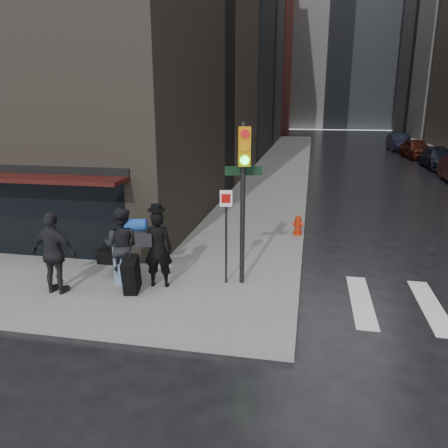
{
  "coord_description": "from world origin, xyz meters",
  "views": [
    {
      "loc": [
        2.11,
        -9.27,
        4.7
      ],
      "look_at": [
        -0.26,
        2.64,
        1.3
      ],
      "focal_mm": 35.0,
      "sensor_mm": 36.0,
      "label": 1
    }
  ],
  "objects_px": {
    "man_greycoat": "(54,253)",
    "parked_car_4": "(416,149)",
    "fire_hydrant": "(298,226)",
    "parked_car_3": "(439,159)",
    "parked_car_5": "(399,142)",
    "man_overcoat": "(152,253)",
    "man_jeans": "(122,245)",
    "traffic_light": "(242,183)"
  },
  "relations": [
    {
      "from": "parked_car_3",
      "to": "parked_car_4",
      "type": "height_order",
      "value": "parked_car_4"
    },
    {
      "from": "man_greycoat",
      "to": "parked_car_5",
      "type": "xyz_separation_m",
      "value": [
        14.53,
        37.72,
        -0.34
      ]
    },
    {
      "from": "man_jeans",
      "to": "traffic_light",
      "type": "height_order",
      "value": "traffic_light"
    },
    {
      "from": "man_greycoat",
      "to": "parked_car_4",
      "type": "relative_size",
      "value": 0.43
    },
    {
      "from": "fire_hydrant",
      "to": "parked_car_4",
      "type": "bearing_deg",
      "value": 70.06
    },
    {
      "from": "man_overcoat",
      "to": "man_greycoat",
      "type": "xyz_separation_m",
      "value": [
        -2.21,
        -0.77,
        0.1
      ]
    },
    {
      "from": "man_jeans",
      "to": "parked_car_4",
      "type": "xyz_separation_m",
      "value": [
        13.55,
        30.53,
        -0.33
      ]
    },
    {
      "from": "traffic_light",
      "to": "parked_car_5",
      "type": "relative_size",
      "value": 0.81
    },
    {
      "from": "man_greycoat",
      "to": "parked_car_3",
      "type": "distance_m",
      "value": 29.46
    },
    {
      "from": "man_greycoat",
      "to": "fire_hydrant",
      "type": "relative_size",
      "value": 2.88
    },
    {
      "from": "fire_hydrant",
      "to": "parked_car_3",
      "type": "bearing_deg",
      "value": 63.65
    },
    {
      "from": "parked_car_4",
      "to": "man_jeans",
      "type": "bearing_deg",
      "value": -118.51
    },
    {
      "from": "parked_car_4",
      "to": "fire_hydrant",
      "type": "bearing_deg",
      "value": -114.51
    },
    {
      "from": "man_overcoat",
      "to": "fire_hydrant",
      "type": "height_order",
      "value": "man_overcoat"
    },
    {
      "from": "fire_hydrant",
      "to": "parked_car_4",
      "type": "xyz_separation_m",
      "value": [
        9.21,
        25.4,
        0.35
      ]
    },
    {
      "from": "man_overcoat",
      "to": "man_greycoat",
      "type": "distance_m",
      "value": 2.34
    },
    {
      "from": "man_overcoat",
      "to": "parked_car_3",
      "type": "distance_m",
      "value": 27.71
    },
    {
      "from": "traffic_light",
      "to": "fire_hydrant",
      "type": "height_order",
      "value": "traffic_light"
    },
    {
      "from": "parked_car_3",
      "to": "man_greycoat",
      "type": "bearing_deg",
      "value": -120.68
    },
    {
      "from": "man_overcoat",
      "to": "man_jeans",
      "type": "distance_m",
      "value": 0.93
    },
    {
      "from": "parked_car_3",
      "to": "parked_car_5",
      "type": "height_order",
      "value": "parked_car_5"
    },
    {
      "from": "man_overcoat",
      "to": "man_jeans",
      "type": "bearing_deg",
      "value": -21.75
    },
    {
      "from": "parked_car_3",
      "to": "parked_car_4",
      "type": "bearing_deg",
      "value": 92.86
    },
    {
      "from": "man_overcoat",
      "to": "man_jeans",
      "type": "xyz_separation_m",
      "value": [
        -0.9,
        0.2,
        0.08
      ]
    },
    {
      "from": "parked_car_4",
      "to": "parked_car_5",
      "type": "height_order",
      "value": "parked_car_5"
    },
    {
      "from": "parked_car_5",
      "to": "traffic_light",
      "type": "bearing_deg",
      "value": -106.1
    },
    {
      "from": "man_overcoat",
      "to": "fire_hydrant",
      "type": "bearing_deg",
      "value": -132.0
    },
    {
      "from": "parked_car_4",
      "to": "man_greycoat",
      "type": "bearing_deg",
      "value": -119.83
    },
    {
      "from": "man_greycoat",
      "to": "parked_car_5",
      "type": "distance_m",
      "value": 40.42
    },
    {
      "from": "traffic_light",
      "to": "parked_car_3",
      "type": "bearing_deg",
      "value": 50.89
    },
    {
      "from": "fire_hydrant",
      "to": "parked_car_4",
      "type": "height_order",
      "value": "parked_car_4"
    },
    {
      "from": "traffic_light",
      "to": "parked_car_3",
      "type": "distance_m",
      "value": 26.28
    },
    {
      "from": "fire_hydrant",
      "to": "parked_car_3",
      "type": "distance_m",
      "value": 21.4
    },
    {
      "from": "man_overcoat",
      "to": "parked_car_3",
      "type": "relative_size",
      "value": 0.44
    },
    {
      "from": "parked_car_3",
      "to": "parked_car_4",
      "type": "relative_size",
      "value": 1.03
    },
    {
      "from": "man_jeans",
      "to": "parked_car_3",
      "type": "bearing_deg",
      "value": -119.81
    },
    {
      "from": "man_jeans",
      "to": "fire_hydrant",
      "type": "relative_size",
      "value": 2.81
    },
    {
      "from": "fire_hydrant",
      "to": "parked_car_5",
      "type": "bearing_deg",
      "value": 74.31
    },
    {
      "from": "parked_car_3",
      "to": "parked_car_4",
      "type": "xyz_separation_m",
      "value": [
        -0.28,
        6.22,
        0.1
      ]
    },
    {
      "from": "man_jeans",
      "to": "man_greycoat",
      "type": "height_order",
      "value": "man_greycoat"
    },
    {
      "from": "man_jeans",
      "to": "traffic_light",
      "type": "relative_size",
      "value": 0.48
    },
    {
      "from": "traffic_light",
      "to": "fire_hydrant",
      "type": "relative_size",
      "value": 5.79
    }
  ]
}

